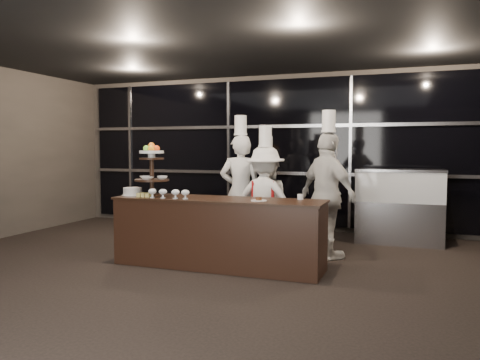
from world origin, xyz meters
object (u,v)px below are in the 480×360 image
(chef_a, at_px, (241,190))
(chef_d, at_px, (328,195))
(layer_cake, at_px, (133,192))
(buffet_counter, at_px, (218,232))
(chef_b, at_px, (266,202))
(chef_c, at_px, (265,200))
(display_case, at_px, (399,202))
(display_stand, at_px, (152,166))

(chef_a, height_order, chef_d, chef_d)
(layer_cake, height_order, chef_d, chef_d)
(buffet_counter, bearing_deg, chef_b, 76.26)
(layer_cake, relative_size, chef_c, 0.16)
(display_case, distance_m, chef_c, 2.40)
(buffet_counter, height_order, chef_d, chef_d)
(buffet_counter, xyz_separation_m, chef_b, (0.30, 1.22, 0.28))
(layer_cake, relative_size, chef_a, 0.14)
(chef_a, relative_size, chef_b, 1.19)
(chef_c, bearing_deg, display_stand, -144.65)
(chef_b, xyz_separation_m, chef_d, (0.99, -0.25, 0.17))
(layer_cake, xyz_separation_m, chef_b, (1.58, 1.27, -0.22))
(display_stand, distance_m, layer_cake, 0.47)
(display_case, distance_m, chef_b, 2.30)
(chef_d, bearing_deg, chef_c, -179.60)
(buffet_counter, height_order, chef_b, chef_b)
(chef_b, distance_m, chef_c, 0.27)
(layer_cake, height_order, chef_a, chef_a)
(layer_cake, bearing_deg, buffet_counter, 2.23)
(display_stand, bearing_deg, buffet_counter, 0.01)
(chef_a, bearing_deg, layer_cake, -132.38)
(chef_d, bearing_deg, chef_b, 165.98)
(buffet_counter, distance_m, chef_d, 1.68)
(layer_cake, bearing_deg, chef_c, 31.66)
(chef_a, bearing_deg, display_stand, -125.63)
(display_stand, relative_size, display_case, 0.53)
(buffet_counter, relative_size, display_stand, 3.81)
(display_case, xyz_separation_m, chef_b, (-1.94, -1.24, 0.06))
(chef_a, relative_size, chef_c, 1.10)
(buffet_counter, height_order, display_stand, display_stand)
(buffet_counter, xyz_separation_m, chef_d, (1.29, 0.97, 0.46))
(display_stand, distance_m, display_case, 4.11)
(buffet_counter, relative_size, chef_a, 1.36)
(buffet_counter, relative_size, display_case, 2.02)
(buffet_counter, distance_m, chef_c, 1.09)
(layer_cake, bearing_deg, display_stand, 9.94)
(chef_b, relative_size, chef_c, 0.92)
(chef_a, bearing_deg, chef_d, -10.06)
(chef_b, height_order, chef_d, chef_d)
(display_case, distance_m, chef_d, 1.78)
(layer_cake, height_order, chef_b, chef_b)
(layer_cake, bearing_deg, chef_b, 38.69)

